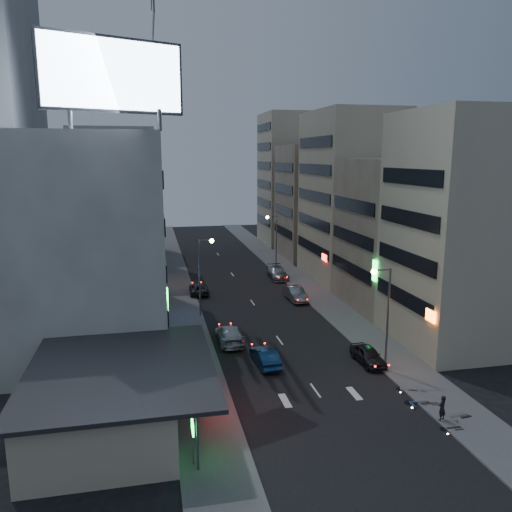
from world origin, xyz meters
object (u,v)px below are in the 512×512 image
object	(u,v)px
parked_car_right_near	(368,355)
scooter_silver_b	(416,382)
scooter_silver_a	(466,404)
scooter_black_b	(440,396)
parked_car_left	(199,289)
road_car_blue	(265,357)
parked_car_right_far	(278,273)
road_car_silver	(229,335)
scooter_blue	(428,392)
scooter_black_a	(461,419)
person	(442,408)
parked_car_right_mid	(295,294)

from	to	relation	value
parked_car_right_near	scooter_silver_b	xyz separation A→B (m)	(1.40, -5.01, -0.07)
scooter_silver_a	scooter_black_b	size ratio (longest dim) A/B	1.27
parked_car_left	road_car_blue	bearing A→B (deg)	100.17
parked_car_right_far	parked_car_left	bearing A→B (deg)	-152.03
parked_car_right_far	road_car_silver	distance (m)	24.24
parked_car_right_near	scooter_silver_b	distance (m)	5.20
parked_car_right_near	scooter_blue	world-z (taller)	parked_car_right_near
scooter_blue	parked_car_right_far	bearing A→B (deg)	7.03
parked_car_right_near	scooter_black_a	world-z (taller)	parked_car_right_near
road_car_blue	road_car_silver	world-z (taller)	road_car_silver
parked_car_right_near	scooter_silver_a	bearing A→B (deg)	-74.85
road_car_silver	scooter_silver_b	bearing A→B (deg)	134.22
person	scooter_black_b	xyz separation A→B (m)	(1.15, 2.03, -0.32)
person	scooter_black_a	bearing A→B (deg)	104.93
scooter_silver_a	scooter_silver_b	xyz separation A→B (m)	(-1.31, 3.79, -0.11)
scooter_black_a	parked_car_left	bearing A→B (deg)	23.03
parked_car_left	road_car_blue	size ratio (longest dim) A/B	1.06
parked_car_right_far	parked_car_right_near	bearing A→B (deg)	-87.92
parked_car_right_mid	road_car_silver	xyz separation A→B (m)	(-9.48, -11.59, -0.02)
road_car_silver	scooter_silver_a	distance (m)	20.13
scooter_black_a	scooter_silver_a	size ratio (longest dim) A/B	0.80
parked_car_right_near	scooter_black_a	xyz separation A→B (m)	(1.43, -10.16, -0.09)
person	parked_car_right_mid	bearing A→B (deg)	-111.63
road_car_silver	person	size ratio (longest dim) A/B	3.26
road_car_silver	person	world-z (taller)	person
parked_car_right_far	scooter_silver_b	size ratio (longest dim) A/B	3.30
parked_car_left	scooter_silver_b	distance (m)	31.03
parked_car_right_mid	road_car_blue	bearing A→B (deg)	-116.10
scooter_black_a	scooter_silver_a	distance (m)	1.87
road_car_silver	scooter_silver_b	size ratio (longest dim) A/B	3.16
parked_car_right_far	road_car_blue	xyz separation A→B (m)	(-8.11, -27.43, -0.09)
parked_car_right_near	road_car_blue	bearing A→B (deg)	168.59
parked_car_right_near	parked_car_right_far	size ratio (longest dim) A/B	0.75
road_car_silver	scooter_silver_b	distance (m)	16.43
parked_car_left	road_car_blue	xyz separation A→B (m)	(3.09, -22.00, 0.08)
road_car_silver	parked_car_left	bearing A→B (deg)	-86.30
parked_car_right_near	person	world-z (taller)	person
parked_car_right_near	person	xyz separation A→B (m)	(0.70, -9.27, 0.23)
parked_car_right_mid	person	size ratio (longest dim) A/B	2.95
person	scooter_silver_a	xyz separation A→B (m)	(2.01, 0.47, -0.19)
scooter_black_b	scooter_silver_b	xyz separation A→B (m)	(-0.45, 2.23, 0.02)
road_car_silver	scooter_black_b	bearing A→B (deg)	130.36
parked_car_left	scooter_silver_a	distance (m)	35.03
parked_car_right_mid	road_car_blue	size ratio (longest dim) A/B	1.11
scooter_blue	person	bearing A→B (deg)	172.48
scooter_blue	parked_car_left	bearing A→B (deg)	27.46
road_car_silver	parked_car_right_mid	bearing A→B (deg)	-129.42
scooter_black_a	scooter_silver_b	xyz separation A→B (m)	(-0.04, 5.16, 0.02)
scooter_black_b	parked_car_right_mid	bearing A→B (deg)	23.03
parked_car_right_far	scooter_blue	distance (m)	35.60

